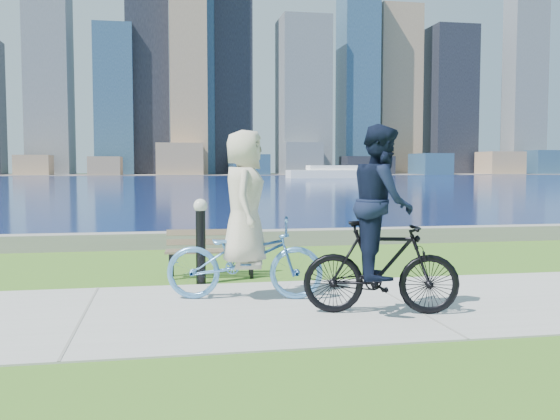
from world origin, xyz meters
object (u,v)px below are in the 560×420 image
(park_bench, at_px, (211,248))
(bollard_lamp, at_px, (201,235))
(cyclist_woman, at_px, (245,237))
(cyclist_man, at_px, (382,235))

(park_bench, height_order, bollard_lamp, bollard_lamp)
(park_bench, distance_m, bollard_lamp, 0.71)
(park_bench, height_order, cyclist_woman, cyclist_woman)
(bollard_lamp, height_order, cyclist_woman, cyclist_woman)
(cyclist_man, bearing_deg, cyclist_woman, 66.55)
(cyclist_woman, bearing_deg, cyclist_man, -116.63)
(park_bench, xyz_separation_m, cyclist_woman, (0.30, -1.88, 0.39))
(park_bench, xyz_separation_m, bollard_lamp, (-0.21, -0.62, 0.28))
(bollard_lamp, bearing_deg, park_bench, 71.54)
(park_bench, xyz_separation_m, cyclist_man, (1.79, -3.03, 0.51))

